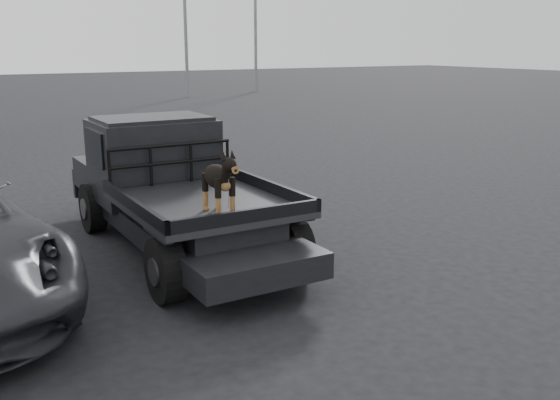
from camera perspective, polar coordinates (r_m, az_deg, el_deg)
ground at (r=7.62m, az=-4.97°, el=-7.93°), size 120.00×120.00×0.00m
flatbed_ute at (r=8.94m, az=-9.25°, el=-1.62°), size 2.00×5.40×0.92m
ute_cab at (r=9.62m, az=-11.54°, el=4.88°), size 1.72×1.30×0.88m
headache_rack at (r=8.95m, az=-9.91°, el=3.21°), size 1.80×0.08×0.55m
dog at (r=7.29m, az=-5.66°, el=1.65°), size 0.32×0.60×0.74m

